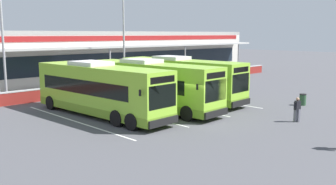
{
  "coord_description": "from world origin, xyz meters",
  "views": [
    {
      "loc": [
        -18.63,
        -15.63,
        5.7
      ],
      "look_at": [
        -0.5,
        3.0,
        1.6
      ],
      "focal_mm": 39.96,
      "sensor_mm": 36.0,
      "label": 1
    }
  ],
  "objects_px": {
    "coach_bus_leftmost": "(100,91)",
    "pedestrian_child": "(297,109)",
    "litter_bin": "(303,99)",
    "coach_bus_centre": "(180,80)",
    "lamp_post_centre": "(124,28)",
    "coach_bus_left_centre": "(151,86)",
    "lamp_post_west": "(2,27)"
  },
  "relations": [
    {
      "from": "coach_bus_leftmost",
      "to": "pedestrian_child",
      "type": "bearing_deg",
      "value": -52.29
    },
    {
      "from": "coach_bus_leftmost",
      "to": "litter_bin",
      "type": "distance_m",
      "value": 16.12
    },
    {
      "from": "coach_bus_leftmost",
      "to": "coach_bus_centre",
      "type": "distance_m",
      "value": 8.38
    },
    {
      "from": "lamp_post_centre",
      "to": "litter_bin",
      "type": "height_order",
      "value": "lamp_post_centre"
    },
    {
      "from": "coach_bus_left_centre",
      "to": "coach_bus_leftmost",
      "type": "bearing_deg",
      "value": 170.47
    },
    {
      "from": "pedestrian_child",
      "to": "lamp_post_west",
      "type": "bearing_deg",
      "value": 115.79
    },
    {
      "from": "coach_bus_left_centre",
      "to": "litter_bin",
      "type": "distance_m",
      "value": 12.34
    },
    {
      "from": "lamp_post_west",
      "to": "litter_bin",
      "type": "bearing_deg",
      "value": -49.73
    },
    {
      "from": "coach_bus_centre",
      "to": "lamp_post_west",
      "type": "xyz_separation_m",
      "value": [
        -10.63,
        10.62,
        4.5
      ]
    },
    {
      "from": "coach_bus_leftmost",
      "to": "coach_bus_centre",
      "type": "bearing_deg",
      "value": 2.48
    },
    {
      "from": "lamp_post_centre",
      "to": "coach_bus_centre",
      "type": "bearing_deg",
      "value": -99.52
    },
    {
      "from": "coach_bus_left_centre",
      "to": "coach_bus_centre",
      "type": "distance_m",
      "value": 4.41
    },
    {
      "from": "coach_bus_left_centre",
      "to": "litter_bin",
      "type": "height_order",
      "value": "coach_bus_left_centre"
    },
    {
      "from": "coach_bus_leftmost",
      "to": "lamp_post_west",
      "type": "distance_m",
      "value": 12.08
    },
    {
      "from": "coach_bus_leftmost",
      "to": "pedestrian_child",
      "type": "xyz_separation_m",
      "value": [
        8.12,
        -10.5,
        -0.91
      ]
    },
    {
      "from": "coach_bus_centre",
      "to": "lamp_post_centre",
      "type": "height_order",
      "value": "lamp_post_centre"
    },
    {
      "from": "coach_bus_left_centre",
      "to": "coach_bus_centre",
      "type": "bearing_deg",
      "value": 13.78
    },
    {
      "from": "coach_bus_leftmost",
      "to": "coach_bus_centre",
      "type": "xyz_separation_m",
      "value": [
        8.37,
        0.36,
        0.0
      ]
    },
    {
      "from": "pedestrian_child",
      "to": "lamp_post_centre",
      "type": "relative_size",
      "value": 0.15
    },
    {
      "from": "coach_bus_leftmost",
      "to": "pedestrian_child",
      "type": "relative_size",
      "value": 7.57
    },
    {
      "from": "coach_bus_leftmost",
      "to": "coach_bus_left_centre",
      "type": "xyz_separation_m",
      "value": [
        4.09,
        -0.69,
        0.0
      ]
    },
    {
      "from": "coach_bus_leftmost",
      "to": "coach_bus_left_centre",
      "type": "bearing_deg",
      "value": -9.53
    },
    {
      "from": "lamp_post_west",
      "to": "lamp_post_centre",
      "type": "height_order",
      "value": "same"
    },
    {
      "from": "coach_bus_left_centre",
      "to": "coach_bus_centre",
      "type": "height_order",
      "value": "same"
    },
    {
      "from": "coach_bus_left_centre",
      "to": "coach_bus_centre",
      "type": "xyz_separation_m",
      "value": [
        4.28,
        1.05,
        0.0
      ]
    },
    {
      "from": "coach_bus_left_centre",
      "to": "pedestrian_child",
      "type": "xyz_separation_m",
      "value": [
        4.03,
        -9.82,
        -0.91
      ]
    },
    {
      "from": "coach_bus_left_centre",
      "to": "lamp_post_centre",
      "type": "distance_m",
      "value": 13.22
    },
    {
      "from": "coach_bus_leftmost",
      "to": "lamp_post_west",
      "type": "xyz_separation_m",
      "value": [
        -2.26,
        10.98,
        4.5
      ]
    },
    {
      "from": "coach_bus_centre",
      "to": "pedestrian_child",
      "type": "bearing_deg",
      "value": -91.32
    },
    {
      "from": "pedestrian_child",
      "to": "lamp_post_west",
      "type": "height_order",
      "value": "lamp_post_west"
    },
    {
      "from": "pedestrian_child",
      "to": "lamp_post_west",
      "type": "distance_m",
      "value": 24.46
    },
    {
      "from": "lamp_post_west",
      "to": "lamp_post_centre",
      "type": "bearing_deg",
      "value": -3.48
    }
  ]
}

